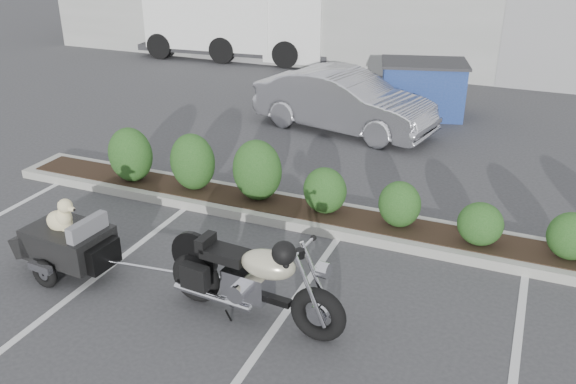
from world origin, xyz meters
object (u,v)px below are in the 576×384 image
at_px(pet_trailer, 68,241).
at_px(delivery_truck, 238,13).
at_px(sedan, 344,101).
at_px(motorcycle, 252,281).
at_px(dumpster, 422,88).

distance_m(pet_trailer, delivery_truck, 13.92).
bearing_deg(sedan, pet_trailer, 179.44).
height_order(motorcycle, delivery_truck, delivery_truck).
distance_m(sedan, delivery_truck, 8.36).
relative_size(dumpster, delivery_truck, 0.34).
distance_m(pet_trailer, dumpster, 9.51).
bearing_deg(delivery_truck, pet_trailer, -77.69).
bearing_deg(motorcycle, sedan, 104.19).
bearing_deg(dumpster, pet_trailer, -123.54).
relative_size(motorcycle, sedan, 0.58).
relative_size(motorcycle, pet_trailer, 1.25).
xyz_separation_m(motorcycle, dumpster, (0.20, 9.06, 0.12)).
relative_size(sedan, dumpster, 1.79).
xyz_separation_m(pet_trailer, delivery_truck, (-4.13, 13.26, 0.98)).
bearing_deg(motorcycle, delivery_truck, 122.32).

